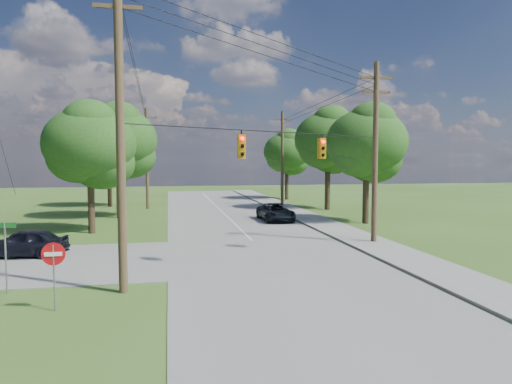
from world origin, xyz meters
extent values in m
plane|color=#3A571D|center=(0.00, 0.00, 0.00)|extent=(140.00, 140.00, 0.00)
cube|color=gray|center=(2.00, 5.00, 0.01)|extent=(10.00, 100.00, 0.03)
cube|color=gray|center=(8.70, 5.00, 0.06)|extent=(2.60, 100.00, 0.12)
cylinder|color=brown|center=(-4.60, 0.40, 6.00)|extent=(0.32, 0.32, 12.00)
cube|color=brown|center=(-4.60, 0.40, 10.30)|extent=(1.70, 0.12, 0.14)
cylinder|color=brown|center=(8.90, 8.00, 5.25)|extent=(0.32, 0.32, 10.50)
cube|color=brown|center=(8.90, 8.00, 9.60)|extent=(2.00, 0.12, 0.14)
cube|color=brown|center=(8.90, 8.00, 8.80)|extent=(1.70, 0.12, 0.14)
cylinder|color=brown|center=(8.90, 30.00, 5.00)|extent=(0.32, 0.32, 10.00)
cube|color=brown|center=(8.90, 30.00, 9.10)|extent=(2.00, 0.12, 0.14)
cylinder|color=brown|center=(-5.00, 30.00, 5.00)|extent=(0.32, 0.32, 10.00)
cube|color=brown|center=(-5.00, 30.00, 9.10)|extent=(2.00, 0.12, 0.14)
cylinder|color=black|center=(2.15, 4.20, 10.35)|extent=(13.52, 7.63, 1.53)
cylinder|color=black|center=(2.15, 4.20, 9.95)|extent=(13.52, 7.63, 1.53)
cylinder|color=black|center=(2.15, 4.20, 9.55)|extent=(13.52, 7.63, 1.53)
cylinder|color=black|center=(8.90, 19.00, 9.35)|extent=(0.03, 22.00, 0.53)
cylinder|color=black|center=(-4.80, 15.20, 10.10)|extent=(0.43, 29.60, 2.03)
cylinder|color=black|center=(8.90, 19.00, 8.95)|extent=(0.03, 22.00, 0.53)
cylinder|color=black|center=(-4.80, 15.20, 9.70)|extent=(0.43, 29.60, 2.03)
cylinder|color=black|center=(2.15, 4.20, 6.20)|extent=(13.52, 7.63, 0.04)
cube|color=#CB870B|center=(0.26, 3.02, 5.48)|extent=(0.32, 0.22, 1.05)
sphere|color=#FF0C05|center=(0.26, 2.88, 5.83)|extent=(0.17, 0.17, 0.17)
cube|color=#CB870B|center=(0.26, 3.26, 5.48)|extent=(0.32, 0.22, 1.05)
sphere|color=#FF0C05|center=(0.26, 3.40, 5.83)|extent=(0.17, 0.17, 0.17)
cube|color=#CB870B|center=(4.85, 5.60, 5.48)|extent=(0.32, 0.22, 1.05)
sphere|color=#FF0C05|center=(4.85, 5.46, 5.83)|extent=(0.17, 0.17, 0.17)
cube|color=#CB870B|center=(4.85, 5.84, 5.48)|extent=(0.32, 0.22, 1.05)
sphere|color=#FF0C05|center=(4.85, 5.98, 5.83)|extent=(0.17, 0.17, 0.17)
cylinder|color=#3E2D1F|center=(-8.00, 15.00, 1.57)|extent=(0.45, 0.45, 3.15)
ellipsoid|color=#1C4C16|center=(-8.00, 15.00, 5.94)|extent=(6.00, 6.00, 4.92)
cylinder|color=#3E2D1F|center=(-7.00, 23.00, 1.75)|extent=(0.50, 0.50, 3.50)
ellipsoid|color=#1C4C16|center=(-7.00, 23.00, 6.60)|extent=(6.40, 6.40, 5.25)
cylinder|color=#3E2D1F|center=(-9.00, 33.00, 1.66)|extent=(0.48, 0.47, 3.32)
ellipsoid|color=#1C4C16|center=(-9.00, 33.00, 6.27)|extent=(6.00, 6.00, 4.92)
cylinder|color=#3E2D1F|center=(12.00, 16.00, 1.66)|extent=(0.48, 0.48, 3.32)
ellipsoid|color=#1C4C16|center=(12.00, 16.00, 6.27)|extent=(6.20, 6.20, 5.08)
cylinder|color=#3E2D1F|center=(12.50, 26.00, 1.84)|extent=(0.52, 0.52, 3.67)
ellipsoid|color=#1C4C16|center=(12.50, 26.00, 6.93)|extent=(6.60, 6.60, 5.41)
cylinder|color=#3E2D1F|center=(11.50, 38.00, 1.57)|extent=(0.45, 0.45, 3.15)
ellipsoid|color=#1C4C16|center=(11.50, 38.00, 5.94)|extent=(5.80, 5.80, 4.76)
imported|color=black|center=(-10.08, 7.64, 0.74)|extent=(4.27, 1.97, 1.42)
imported|color=black|center=(5.50, 18.66, 0.71)|extent=(2.44, 4.98, 1.36)
cylinder|color=gray|center=(-6.58, -1.35, 1.08)|extent=(0.06, 0.06, 2.17)
cylinder|color=#B70C10|center=(-6.58, -1.35, 1.87)|extent=(0.75, 0.03, 0.75)
cube|color=white|center=(-6.58, -1.38, 1.87)|extent=(0.54, 0.03, 0.13)
cylinder|color=gray|center=(-8.76, 1.00, 1.31)|extent=(0.06, 0.06, 2.63)
cube|color=#135620|center=(-8.76, 1.00, 2.52)|extent=(0.79, 0.11, 0.19)
camera|label=1|loc=(-2.91, -16.76, 4.88)|focal=32.00mm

